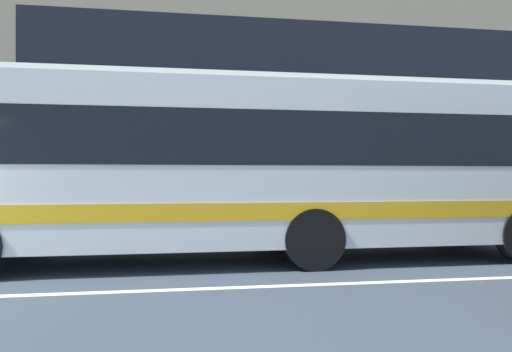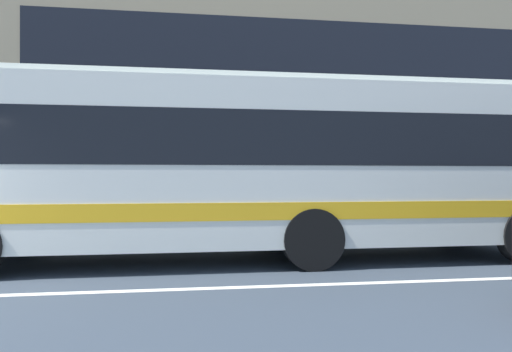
{
  "view_description": "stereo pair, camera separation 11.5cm",
  "coord_description": "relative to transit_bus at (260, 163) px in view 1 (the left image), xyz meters",
  "views": [
    {
      "loc": [
        4.13,
        -6.6,
        1.5
      ],
      "look_at": [
        5.59,
        2.36,
        1.52
      ],
      "focal_mm": 34.38,
      "sensor_mm": 36.0,
      "label": 1
    },
    {
      "loc": [
        4.24,
        -6.62,
        1.5
      ],
      "look_at": [
        5.59,
        2.36,
        1.52
      ],
      "focal_mm": 34.38,
      "sensor_mm": 36.0,
      "label": 2
    }
  ],
  "objects": [
    {
      "name": "apartment_block_right",
      "position": [
        4.08,
        14.31,
        3.58
      ],
      "size": [
        23.65,
        11.44,
        10.69
      ],
      "color": "tan",
      "rests_on": "ground_plane"
    },
    {
      "name": "transit_bus",
      "position": [
        0.0,
        0.0,
        0.0
      ],
      "size": [
        11.0,
        2.61,
        3.21
      ],
      "color": "silver",
      "rests_on": "ground_plane"
    }
  ]
}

